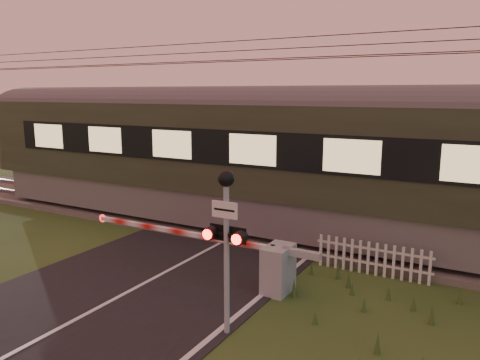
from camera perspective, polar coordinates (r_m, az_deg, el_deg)
The scene contains 7 objects.
ground at distance 10.81m, azimuth -16.40°, elevation -14.55°, with size 160.00×160.00×0.00m, color #2B471B.
road at distance 10.65m, azimuth -17.25°, elevation -14.94°, with size 6.00×140.00×0.03m.
track_bed at distance 15.68m, azimuth 0.81°, elevation -5.85°, with size 140.00×3.40×0.39m.
overhead_wires at distance 15.08m, azimuth 0.87°, elevation 15.24°, with size 120.00×0.62×0.62m.
boom_gate at distance 10.99m, azimuth 3.27°, elevation -10.19°, with size 6.56×0.85×1.13m.
crossing_signal at distance 8.56m, azimuth -1.69°, elevation -5.31°, with size 0.80×0.34×3.16m.
picket_fence at distance 12.31m, azimuth 15.84°, elevation -9.18°, with size 2.91×0.07×0.85m.
Camera 1 is at (7.15, -6.72, 4.53)m, focal length 35.00 mm.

